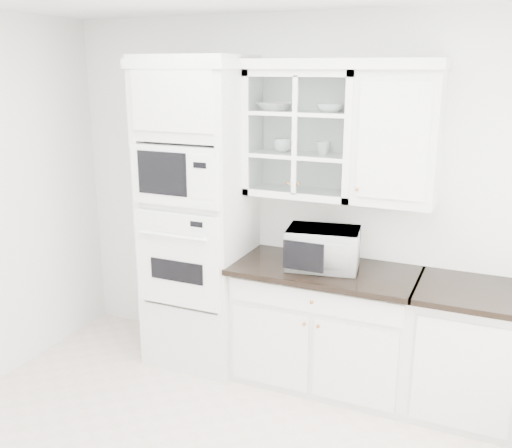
% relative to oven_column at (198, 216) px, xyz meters
% --- Properties ---
extents(room_shell, '(4.00, 3.50, 2.70)m').
position_rel_oven_column_xyz_m(room_shell, '(0.75, -0.99, 0.58)').
color(room_shell, white).
rests_on(room_shell, ground).
extents(oven_column, '(0.76, 0.68, 2.40)m').
position_rel_oven_column_xyz_m(oven_column, '(0.00, 0.00, 0.00)').
color(oven_column, silver).
rests_on(oven_column, ground).
extents(base_cabinet_run, '(1.32, 0.67, 0.92)m').
position_rel_oven_column_xyz_m(base_cabinet_run, '(1.03, 0.03, -0.74)').
color(base_cabinet_run, silver).
rests_on(base_cabinet_run, ground).
extents(extra_base_cabinet, '(0.72, 0.67, 0.92)m').
position_rel_oven_column_xyz_m(extra_base_cabinet, '(2.03, 0.03, -0.74)').
color(extra_base_cabinet, silver).
rests_on(extra_base_cabinet, ground).
extents(upper_cabinet_glass, '(0.80, 0.33, 0.90)m').
position_rel_oven_column_xyz_m(upper_cabinet_glass, '(0.78, 0.17, 0.65)').
color(upper_cabinet_glass, silver).
rests_on(upper_cabinet_glass, room_shell).
extents(upper_cabinet_solid, '(0.55, 0.33, 0.90)m').
position_rel_oven_column_xyz_m(upper_cabinet_solid, '(1.46, 0.17, 0.65)').
color(upper_cabinet_solid, silver).
rests_on(upper_cabinet_solid, room_shell).
extents(crown_molding, '(2.14, 0.38, 0.07)m').
position_rel_oven_column_xyz_m(crown_molding, '(0.68, 0.14, 1.14)').
color(crown_molding, white).
rests_on(crown_molding, room_shell).
extents(countertop_microwave, '(0.56, 0.49, 0.29)m').
position_rel_oven_column_xyz_m(countertop_microwave, '(1.01, 0.02, -0.13)').
color(countertop_microwave, white).
rests_on(countertop_microwave, base_cabinet_run).
extents(bowl_a, '(0.30, 0.30, 0.06)m').
position_rel_oven_column_xyz_m(bowl_a, '(0.57, 0.15, 0.84)').
color(bowl_a, white).
rests_on(bowl_a, upper_cabinet_glass).
extents(bowl_b, '(0.24, 0.24, 0.06)m').
position_rel_oven_column_xyz_m(bowl_b, '(0.98, 0.17, 0.84)').
color(bowl_b, white).
rests_on(bowl_b, upper_cabinet_glass).
extents(cup_a, '(0.15, 0.15, 0.10)m').
position_rel_oven_column_xyz_m(cup_a, '(0.63, 0.17, 0.56)').
color(cup_a, white).
rests_on(cup_a, upper_cabinet_glass).
extents(cup_b, '(0.10, 0.10, 0.09)m').
position_rel_oven_column_xyz_m(cup_b, '(0.93, 0.18, 0.56)').
color(cup_b, white).
rests_on(cup_b, upper_cabinet_glass).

